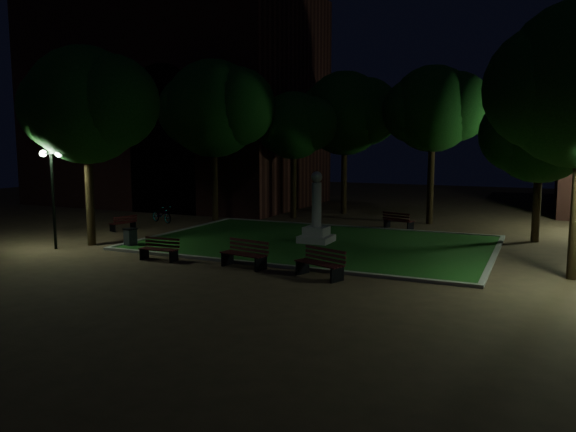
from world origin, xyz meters
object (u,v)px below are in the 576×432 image
trash_bin (130,237)px  bicycle (162,214)px  bench_left_side (123,224)px  bench_far_side (398,221)px  bench_near_left (245,255)px  monument (316,223)px  bench_west_near (160,250)px  bench_near_right (321,264)px

trash_bin → bicycle: 7.56m
bench_left_side → bench_far_side: (12.91, 6.40, 0.06)m
trash_bin → bicycle: size_ratio=0.46×
bench_near_left → bench_far_side: (2.93, 11.41, -0.05)m
bench_left_side → trash_bin: bearing=59.6°
monument → bench_west_near: bearing=-126.1°
monument → bench_left_side: size_ratio=2.15×
bench_near_right → bench_far_side: size_ratio=1.10×
bench_near_left → trash_bin: size_ratio=2.34×
bench_near_left → bench_far_side: bench_near_left is taller
bench_near_right → bench_far_side: bench_near_right is taller
bench_far_side → bench_near_right: bearing=110.1°
bench_near_left → bench_west_near: (-3.66, -0.23, -0.07)m
bench_near_right → bench_far_side: (-0.17, 11.71, -0.04)m
bench_near_left → bicycle: (-10.00, 8.27, -0.00)m
bench_west_near → bench_far_side: size_ratio=0.91×
monument → bench_near_left: monument is taller
bench_west_near → trash_bin: (-2.92, 1.76, 0.01)m
monument → bench_near_right: monument is taller
bench_near_right → bicycle: size_ratio=1.07×
monument → bench_near_left: bearing=-96.0°
monument → bench_far_side: bearing=68.1°
bicycle → bench_near_right: bearing=-104.0°
bench_far_side → bench_west_near: bearing=79.8°
bench_west_near → bench_left_side: bearing=137.7°
monument → bench_far_side: monument is taller
bench_near_left → bench_left_side: 11.17m
bench_left_side → bench_near_right: bearing=83.3°
trash_bin → bicycle: bearing=116.9°
bench_far_side → bench_near_left: bearing=94.9°
bench_far_side → bicycle: 13.30m
bench_west_near → bench_left_side: bench_west_near is taller
monument → bench_near_right: bearing=-67.0°
monument → trash_bin: size_ratio=3.91×
monument → bicycle: size_ratio=1.79×
bench_near_left → trash_bin: bench_near_left is taller
monument → bench_near_left: size_ratio=1.67×
bench_west_near → bicycle: 10.60m
monument → bench_near_right: 6.42m
bench_near_left → bench_west_near: bearing=-165.1°
bench_west_near → bench_near_right: bearing=-3.1°
bench_near_right → bicycle: 15.65m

